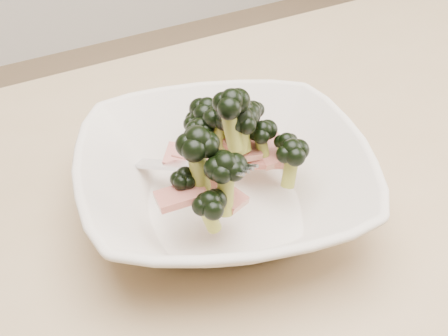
# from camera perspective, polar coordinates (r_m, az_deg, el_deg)

# --- Properties ---
(dining_table) EXTENTS (1.20, 0.80, 0.75)m
(dining_table) POSITION_cam_1_polar(r_m,az_deg,el_deg) (0.69, 6.03, -10.53)
(dining_table) COLOR tan
(dining_table) RESTS_ON ground
(broccoli_dish) EXTENTS (0.36, 0.36, 0.13)m
(broccoli_dish) POSITION_cam_1_polar(r_m,az_deg,el_deg) (0.60, 0.03, -0.73)
(broccoli_dish) COLOR beige
(broccoli_dish) RESTS_ON dining_table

